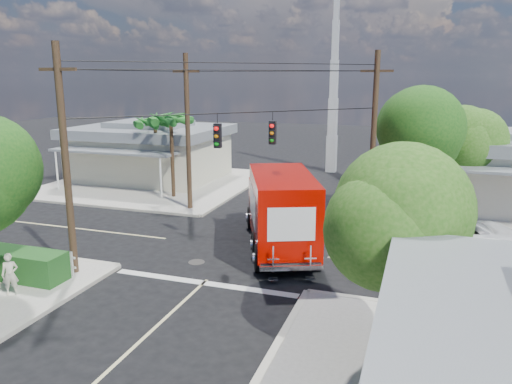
% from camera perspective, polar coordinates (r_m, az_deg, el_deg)
% --- Properties ---
extents(ground, '(120.00, 120.00, 0.00)m').
position_cam_1_polar(ground, '(23.29, -1.58, -6.35)').
color(ground, black).
rests_on(ground, ground).
extents(sidewalk_ne, '(14.12, 14.12, 0.14)m').
position_cam_1_polar(sidewalk_ne, '(32.55, 23.83, -1.67)').
color(sidewalk_ne, '#A49E94').
rests_on(sidewalk_ne, ground).
extents(sidewalk_nw, '(14.12, 14.12, 0.14)m').
position_cam_1_polar(sidewalk_nw, '(37.31, -11.55, 0.97)').
color(sidewalk_nw, '#A49E94').
rests_on(sidewalk_nw, ground).
extents(road_markings, '(32.00, 32.00, 0.01)m').
position_cam_1_polar(road_markings, '(21.99, -2.92, -7.54)').
color(road_markings, beige).
rests_on(road_markings, ground).
extents(building_ne, '(11.80, 10.20, 4.50)m').
position_cam_1_polar(building_ne, '(33.36, 26.81, 2.33)').
color(building_ne, silver).
rests_on(building_ne, sidewalk_ne).
extents(building_nw, '(10.80, 10.20, 4.30)m').
position_cam_1_polar(building_nw, '(38.83, -11.96, 4.65)').
color(building_nw, beige).
rests_on(building_nw, sidewalk_nw).
extents(radio_tower, '(0.80, 0.80, 17.00)m').
position_cam_1_polar(radio_tower, '(41.26, 8.83, 10.05)').
color(radio_tower, silver).
rests_on(radio_tower, ground).
extents(tree_ne_front, '(4.21, 4.14, 6.66)m').
position_cam_1_polar(tree_ne_front, '(27.51, 17.79, 6.26)').
color(tree_ne_front, '#422D1C').
rests_on(tree_ne_front, sidewalk_ne).
extents(tree_ne_back, '(3.77, 3.66, 5.82)m').
position_cam_1_polar(tree_ne_back, '(29.84, 22.81, 5.23)').
color(tree_ne_back, '#422D1C').
rests_on(tree_ne_back, sidewalk_ne).
extents(tree_se, '(3.67, 3.54, 5.62)m').
position_cam_1_polar(tree_se, '(13.87, 15.42, -2.94)').
color(tree_se, '#422D1C').
rests_on(tree_se, sidewalk_se).
extents(palm_nw_front, '(3.01, 3.08, 5.59)m').
position_cam_1_polar(palm_nw_front, '(32.02, -9.71, 8.08)').
color(palm_nw_front, '#422D1C').
rests_on(palm_nw_front, sidewalk_nw).
extents(palm_nw_back, '(3.01, 3.08, 5.19)m').
position_cam_1_polar(palm_nw_back, '(34.32, -11.46, 7.72)').
color(palm_nw_back, '#422D1C').
rests_on(palm_nw_back, sidewalk_nw).
extents(utility_poles, '(12.00, 10.68, 9.00)m').
position_cam_1_polar(utility_poles, '(24.22, -3.87, 5.78)').
color(utility_poles, '#473321').
rests_on(utility_poles, ground).
extents(picket_fence, '(5.94, 0.06, 1.00)m').
position_cam_1_polar(picket_fence, '(22.65, -25.88, -6.47)').
color(picket_fence, silver).
rests_on(picket_fence, sidewalk_sw).
extents(vending_boxes, '(1.90, 0.50, 1.10)m').
position_cam_1_polar(vending_boxes, '(27.73, 15.71, -2.15)').
color(vending_boxes, red).
rests_on(vending_boxes, sidewalk_ne).
extents(delivery_truck, '(5.39, 8.58, 3.59)m').
position_cam_1_polar(delivery_truck, '(22.74, 2.79, -2.02)').
color(delivery_truck, black).
rests_on(delivery_truck, ground).
extents(parked_car, '(6.41, 4.31, 1.63)m').
position_cam_1_polar(parked_car, '(24.40, 22.55, -4.44)').
color(parked_car, silver).
rests_on(parked_car, ground).
extents(pedestrian, '(0.67, 0.62, 1.53)m').
position_cam_1_polar(pedestrian, '(19.92, -26.30, -8.44)').
color(pedestrian, beige).
rests_on(pedestrian, sidewalk_sw).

